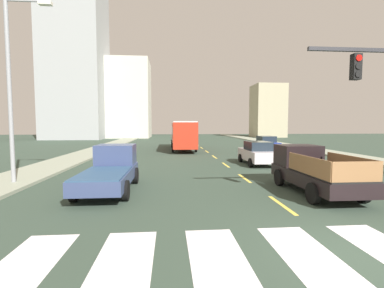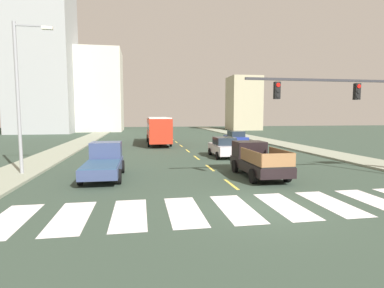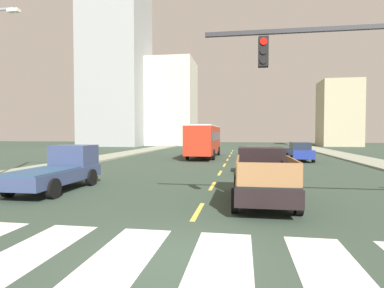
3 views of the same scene
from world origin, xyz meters
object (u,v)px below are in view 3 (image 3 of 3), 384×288
at_px(pickup_stakebed, 262,176).
at_px(sedan_far, 300,152).
at_px(pickup_dark, 60,169).
at_px(city_bus, 204,139).
at_px(sedan_near_right, 258,160).

bearing_deg(pickup_stakebed, sedan_far, 74.42).
distance_m(pickup_stakebed, pickup_dark, 9.06).
bearing_deg(pickup_stakebed, pickup_dark, 171.29).
bearing_deg(pickup_dark, city_bus, 75.43).
xyz_separation_m(pickup_stakebed, city_bus, (-4.70, 20.43, 1.02)).
bearing_deg(pickup_stakebed, sedan_near_right, 86.69).
bearing_deg(sedan_near_right, city_bus, 112.51).
distance_m(pickup_dark, sedan_far, 21.22).
xyz_separation_m(pickup_dark, sedan_far, (13.34, 16.50, -0.06)).
xyz_separation_m(pickup_stakebed, sedan_near_right, (0.23, 8.07, -0.08)).
height_order(pickup_stakebed, sedan_far, pickup_stakebed).
height_order(city_bus, sedan_far, city_bus).
height_order(pickup_dark, sedan_far, pickup_dark).
bearing_deg(sedan_far, pickup_dark, -126.81).
distance_m(city_bus, sedan_near_right, 13.35).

